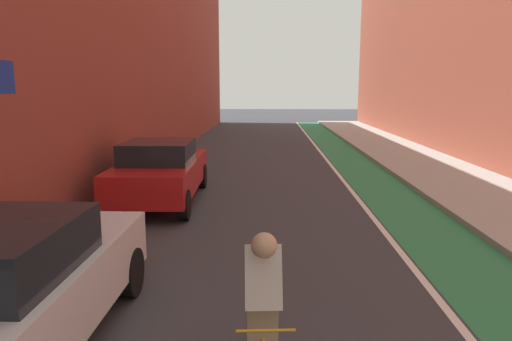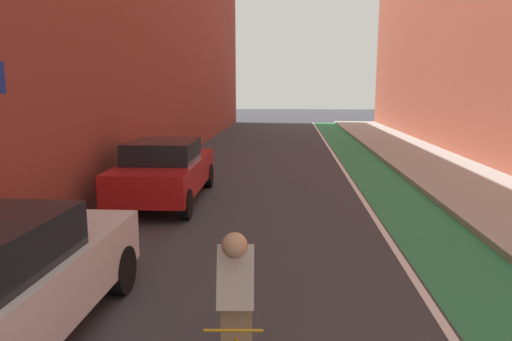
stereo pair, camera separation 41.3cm
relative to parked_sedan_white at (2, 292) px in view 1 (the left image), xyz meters
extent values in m
plane|color=#38383D|center=(2.79, 9.77, -0.78)|extent=(97.92, 97.92, 0.00)
cube|color=#2D8451|center=(5.84, 11.77, -0.78)|extent=(1.60, 44.51, 0.00)
cube|color=white|center=(4.94, 11.77, -0.78)|extent=(0.12, 44.51, 0.00)
cube|color=#A8A59E|center=(8.24, 11.77, -0.71)|extent=(3.20, 44.51, 0.14)
cube|color=silver|center=(0.00, 0.05, -0.10)|extent=(1.76, 4.25, 0.70)
cylinder|color=black|center=(-0.80, 1.61, -0.45)|extent=(0.22, 0.66, 0.66)
cylinder|color=black|center=(0.79, 1.62, -0.45)|extent=(0.22, 0.66, 0.66)
cube|color=red|center=(0.00, 6.95, -0.10)|extent=(1.91, 4.49, 0.70)
cube|color=black|center=(0.01, 6.73, 0.47)|extent=(1.62, 1.91, 0.55)
cylinder|color=black|center=(-0.86, 8.60, -0.45)|extent=(0.24, 0.67, 0.66)
cylinder|color=black|center=(0.77, 8.65, -0.45)|extent=(0.24, 0.67, 0.66)
cylinder|color=black|center=(-0.77, 5.26, -0.45)|extent=(0.24, 0.67, 0.66)
cylinder|color=black|center=(0.86, 5.31, -0.45)|extent=(0.24, 0.67, 0.66)
torus|color=black|center=(2.58, 0.12, -0.46)|extent=(0.08, 0.64, 0.64)
cylinder|color=gold|center=(2.61, -0.40, -0.24)|extent=(0.10, 0.96, 0.33)
cylinder|color=gold|center=(2.60, -0.22, -0.16)|extent=(0.04, 0.12, 0.55)
cylinder|color=gold|center=(2.64, -0.85, 0.09)|extent=(0.48, 0.06, 0.02)
cube|color=tan|center=(2.61, -0.30, -0.09)|extent=(0.30, 0.26, 0.56)
cube|color=beige|center=(2.61, -0.43, 0.37)|extent=(0.35, 0.42, 0.60)
sphere|color=tan|center=(2.62, -0.58, 0.71)|extent=(0.22, 0.22, 0.22)
camera|label=1|loc=(2.66, -4.30, 2.00)|focal=32.80mm
camera|label=2|loc=(3.07, -4.28, 2.00)|focal=32.80mm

